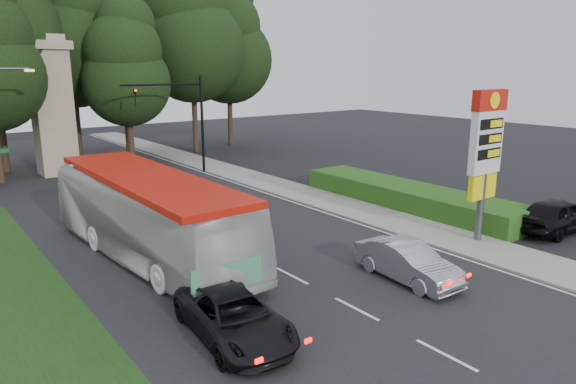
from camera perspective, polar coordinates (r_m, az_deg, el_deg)
ground at (r=17.15m, az=8.79°, el=-13.39°), size 120.00×120.00×0.00m
road_surface at (r=26.25m, az=-10.38°, el=-3.73°), size 14.00×80.00×0.02m
sidewalk_right at (r=30.83m, az=3.81°, el=-0.83°), size 3.00×80.00×0.12m
hedge at (r=30.09m, az=13.17°, el=-0.46°), size 3.00×14.00×1.20m
gas_station_pylon at (r=24.10m, az=21.15°, el=4.86°), size 2.10×0.45×6.85m
traffic_signal_mast at (r=38.48m, az=-11.32°, el=8.80°), size 6.10×0.35×7.20m
monument at (r=41.57m, az=-24.76°, el=8.77°), size 3.00×3.00×10.05m
tree_center_right at (r=47.17m, az=-23.25°, el=16.57°), size 9.24×9.24×18.15m
tree_east_near at (r=50.51m, az=-18.02°, el=15.20°), size 8.12×8.12×15.95m
tree_east_mid at (r=48.92m, az=-10.73°, el=17.65°), size 9.52×9.52×18.70m
tree_far_east at (r=53.02m, az=-6.67°, el=16.37°), size 8.68×8.68×17.05m
tree_monument_right at (r=42.57m, az=-17.61°, el=13.38°), size 6.72×6.72×13.20m
transit_bus at (r=21.80m, az=-15.23°, el=-2.74°), size 3.96×12.97×3.56m
sedan_silver at (r=19.76m, az=13.15°, el=-7.56°), size 1.80×4.47×1.44m
suv_charcoal at (r=15.51m, az=-6.04°, el=-13.57°), size 2.72×5.05×1.35m
parked_car_black at (r=27.86m, az=27.82°, el=-2.30°), size 5.16×2.44×1.71m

